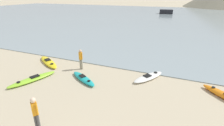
# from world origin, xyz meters

# --- Properties ---
(bay_water) EXTENTS (160.00, 70.00, 0.06)m
(bay_water) POSITION_xyz_m (0.00, 45.66, 0.03)
(bay_water) COLOR gray
(bay_water) RESTS_ON ground_plane
(kayak_on_sand_0) EXTENTS (1.76, 3.48, 0.31)m
(kayak_on_sand_0) POSITION_xyz_m (-6.74, 6.30, 0.13)
(kayak_on_sand_0) COLOR #8CCC2D
(kayak_on_sand_0) RESTS_ON ground_plane
(kayak_on_sand_1) EXTENTS (2.74, 1.93, 0.32)m
(kayak_on_sand_1) POSITION_xyz_m (-3.48, 7.77, 0.14)
(kayak_on_sand_1) COLOR teal
(kayak_on_sand_1) RESTS_ON ground_plane
(kayak_on_sand_2) EXTENTS (3.43, 2.48, 0.32)m
(kayak_on_sand_2) POSITION_xyz_m (-8.01, 9.31, 0.14)
(kayak_on_sand_2) COLOR yellow
(kayak_on_sand_2) RESTS_ON ground_plane
(kayak_on_sand_4) EXTENTS (2.05, 2.84, 0.31)m
(kayak_on_sand_4) POSITION_xyz_m (0.73, 9.82, 0.13)
(kayak_on_sand_4) COLOR white
(kayak_on_sand_4) RESTS_ON ground_plane
(person_near_foreground) EXTENTS (0.35, 0.31, 1.71)m
(person_near_foreground) POSITION_xyz_m (-2.77, 2.78, 0.98)
(person_near_foreground) COLOR #4C4C4C
(person_near_foreground) RESTS_ON ground_plane
(person_near_waterline) EXTENTS (0.34, 0.24, 1.67)m
(person_near_waterline) POSITION_xyz_m (-4.68, 9.40, 0.96)
(person_near_waterline) COLOR gray
(person_near_waterline) RESTS_ON ground_plane
(moored_boat_1) EXTENTS (3.92, 2.38, 1.17)m
(moored_boat_1) POSITION_xyz_m (-3.39, 53.30, 0.65)
(moored_boat_1) COLOR black
(moored_boat_1) RESTS_ON bay_water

